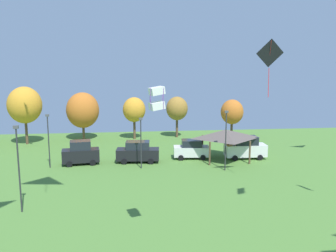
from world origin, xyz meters
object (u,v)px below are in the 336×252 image
object	(u,v)px
parked_car_rightmost_in_row	(245,148)
treeline_tree_4	(177,109)
treeline_tree_2	(83,110)
light_post_0	(19,164)
kite_flying_10	(157,98)
kite_flying_4	(216,28)
light_post_2	(141,140)
kite_flying_7	(270,55)
light_post_1	(48,138)
parked_car_third_from_left	(191,149)
parked_car_leftmost	(81,153)
treeline_tree_5	(232,112)
treeline_tree_3	(134,110)
light_post_3	(226,137)
treeline_tree_1	(25,105)
park_pavilion	(226,134)
parked_car_second_from_left	(138,152)

from	to	relation	value
parked_car_rightmost_in_row	treeline_tree_4	world-z (taller)	treeline_tree_4
treeline_tree_2	treeline_tree_4	size ratio (longest dim) A/B	1.12
light_post_0	treeline_tree_4	world-z (taller)	light_post_0
kite_flying_10	kite_flying_4	bearing A→B (deg)	-89.19
parked_car_rightmost_in_row	light_post_2	distance (m)	12.77
kite_flying_7	light_post_0	bearing A→B (deg)	-171.55
light_post_1	treeline_tree_4	bearing A→B (deg)	43.23
parked_car_third_from_left	light_post_0	xyz separation A→B (m)	(-15.38, -13.92, 2.59)
parked_car_leftmost	treeline_tree_2	size ratio (longest dim) A/B	0.60
treeline_tree_5	light_post_1	bearing A→B (deg)	-151.83
kite_flying_7	treeline_tree_3	distance (m)	26.64
treeline_tree_3	kite_flying_7	bearing A→B (deg)	-64.30
parked_car_rightmost_in_row	treeline_tree_5	world-z (taller)	treeline_tree_5
parked_car_rightmost_in_row	light_post_2	size ratio (longest dim) A/B	0.88
light_post_3	treeline_tree_1	size ratio (longest dim) A/B	0.79
parked_car_third_from_left	light_post_0	size ratio (longest dim) A/B	0.65
kite_flying_4	kite_flying_7	distance (m)	24.35
parked_car_leftmost	parked_car_third_from_left	size ratio (longest dim) A/B	0.98
parked_car_third_from_left	kite_flying_10	bearing A→B (deg)	-100.67
light_post_1	treeline_tree_4	xyz separation A→B (m)	(15.78, 14.84, 1.10)
treeline_tree_5	kite_flying_4	bearing A→B (deg)	-107.11
kite_flying_4	treeline_tree_4	world-z (taller)	kite_flying_4
parked_car_rightmost_in_row	park_pavilion	bearing A→B (deg)	-171.37
treeline_tree_3	kite_flying_10	bearing A→B (deg)	-88.60
light_post_1	treeline_tree_2	distance (m)	14.87
parked_car_leftmost	treeline_tree_3	world-z (taller)	treeline_tree_3
park_pavilion	treeline_tree_2	world-z (taller)	treeline_tree_2
kite_flying_10	park_pavilion	world-z (taller)	kite_flying_10
treeline_tree_1	treeline_tree_3	xyz separation A→B (m)	(15.02, 1.88, -1.09)
parked_car_rightmost_in_row	park_pavilion	xyz separation A→B (m)	(-2.54, -0.35, 1.78)
kite_flying_7	light_post_0	xyz separation A→B (m)	(-20.03, -2.98, -8.03)
parked_car_leftmost	treeline_tree_2	bearing A→B (deg)	88.14
parked_car_second_from_left	light_post_3	distance (m)	10.22
park_pavilion	light_post_3	size ratio (longest dim) A/B	0.93
parked_car_leftmost	park_pavilion	xyz separation A→B (m)	(16.43, 0.02, 1.78)
kite_flying_4	treeline_tree_2	xyz separation A→B (m)	(-8.49, 45.64, -7.27)
kite_flying_4	kite_flying_7	xyz separation A→B (m)	(10.13, 22.14, 0.10)
kite_flying_10	parked_car_leftmost	bearing A→B (deg)	109.93
treeline_tree_4	treeline_tree_1	bearing A→B (deg)	-173.59
parked_car_leftmost	light_post_0	xyz separation A→B (m)	(-2.74, -12.81, 2.41)
light_post_1	parked_car_leftmost	bearing A→B (deg)	18.62
kite_flying_10	light_post_2	distance (m)	17.93
light_post_2	treeline_tree_2	distance (m)	17.90
park_pavilion	treeline_tree_4	world-z (taller)	treeline_tree_4
parked_car_second_from_left	kite_flying_10	bearing A→B (deg)	-83.07
parked_car_leftmost	treeline_tree_5	bearing A→B (deg)	22.07
light_post_0	light_post_2	bearing A→B (deg)	48.26
light_post_3	treeline_tree_1	xyz separation A→B (m)	(-24.16, 15.40, 1.90)
kite_flying_10	parked_car_third_from_left	bearing A→B (deg)	74.44
treeline_tree_2	kite_flying_10	bearing A→B (deg)	-75.83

